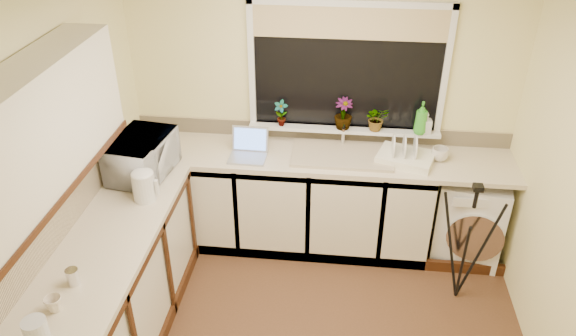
% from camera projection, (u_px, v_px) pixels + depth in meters
% --- Properties ---
extents(ceiling, '(3.20, 3.20, 0.00)m').
position_uv_depth(ceiling, '(311.00, 2.00, 2.72)').
color(ceiling, white).
rests_on(ceiling, ground).
extents(wall_back, '(3.20, 0.00, 3.20)m').
position_uv_depth(wall_back, '(321.00, 104.00, 4.63)').
color(wall_back, '#F7EDA4').
rests_on(wall_back, ground).
extents(wall_left, '(0.00, 3.00, 3.00)m').
position_uv_depth(wall_left, '(56.00, 189.00, 3.51)').
color(wall_left, '#F7EDA4').
rests_on(wall_left, ground).
extents(base_cabinet_back, '(2.55, 0.60, 0.86)m').
position_uv_depth(base_cabinet_back, '(279.00, 199.00, 4.82)').
color(base_cabinet_back, silver).
rests_on(base_cabinet_back, floor).
extents(base_cabinet_left, '(0.54, 2.40, 0.86)m').
position_uv_depth(base_cabinet_left, '(104.00, 318.00, 3.63)').
color(base_cabinet_left, silver).
rests_on(base_cabinet_left, floor).
extents(worktop_back, '(3.20, 0.60, 0.04)m').
position_uv_depth(worktop_back, '(318.00, 157.00, 4.56)').
color(worktop_back, beige).
rests_on(worktop_back, base_cabinet_back).
extents(worktop_left, '(0.60, 2.40, 0.04)m').
position_uv_depth(worktop_left, '(92.00, 266.00, 3.40)').
color(worktop_left, beige).
rests_on(worktop_left, base_cabinet_left).
extents(upper_cabinet, '(0.28, 1.90, 0.70)m').
position_uv_depth(upper_cabinet, '(20.00, 145.00, 2.81)').
color(upper_cabinet, silver).
rests_on(upper_cabinet, wall_left).
extents(splashback_left, '(0.02, 2.40, 0.45)m').
position_uv_depth(splashback_left, '(38.00, 231.00, 3.30)').
color(splashback_left, beige).
rests_on(splashback_left, wall_left).
extents(splashback_back, '(3.20, 0.02, 0.14)m').
position_uv_depth(splashback_back, '(320.00, 131.00, 4.75)').
color(splashback_back, beige).
rests_on(splashback_back, wall_back).
extents(window_glass, '(1.50, 0.02, 1.00)m').
position_uv_depth(window_glass, '(347.00, 69.00, 4.43)').
color(window_glass, black).
rests_on(window_glass, wall_back).
extents(window_blind, '(1.50, 0.02, 0.25)m').
position_uv_depth(window_blind, '(350.00, 23.00, 4.22)').
color(window_blind, tan).
rests_on(window_blind, wall_back).
extents(windowsill, '(1.60, 0.14, 0.03)m').
position_uv_depth(windowsill, '(344.00, 129.00, 4.65)').
color(windowsill, white).
rests_on(windowsill, wall_back).
extents(sink, '(0.82, 0.46, 0.03)m').
position_uv_depth(sink, '(342.00, 155.00, 4.52)').
color(sink, tan).
rests_on(sink, worktop_back).
extents(faucet, '(0.03, 0.03, 0.24)m').
position_uv_depth(faucet, '(343.00, 133.00, 4.62)').
color(faucet, silver).
rests_on(faucet, worktop_back).
extents(washing_machine, '(0.63, 0.61, 0.77)m').
position_uv_depth(washing_machine, '(469.00, 216.00, 4.69)').
color(washing_machine, white).
rests_on(washing_machine, floor).
extents(laptop, '(0.31, 0.28, 0.22)m').
position_uv_depth(laptop, '(249.00, 149.00, 4.51)').
color(laptop, '#A1A2A8').
rests_on(laptop, worktop_back).
extents(kettle, '(0.16, 0.16, 0.21)m').
position_uv_depth(kettle, '(144.00, 187.00, 3.93)').
color(kettle, silver).
rests_on(kettle, worktop_left).
extents(dish_rack, '(0.51, 0.44, 0.06)m').
position_uv_depth(dish_rack, '(406.00, 158.00, 4.44)').
color(dish_rack, white).
rests_on(dish_rack, worktop_back).
extents(tripod, '(0.62, 0.62, 1.05)m').
position_uv_depth(tripod, '(466.00, 244.00, 4.14)').
color(tripod, black).
rests_on(tripod, floor).
extents(glass_jug, '(0.12, 0.12, 0.18)m').
position_uv_depth(glass_jug, '(37.00, 334.00, 2.79)').
color(glass_jug, silver).
rests_on(glass_jug, worktop_left).
extents(steel_jar, '(0.08, 0.08, 0.10)m').
position_uv_depth(steel_jar, '(73.00, 277.00, 3.21)').
color(steel_jar, silver).
rests_on(steel_jar, worktop_left).
extents(microwave, '(0.45, 0.61, 0.31)m').
position_uv_depth(microwave, '(142.00, 156.00, 4.21)').
color(microwave, white).
rests_on(microwave, worktop_left).
extents(plant_a, '(0.13, 0.10, 0.23)m').
position_uv_depth(plant_a, '(281.00, 113.00, 4.62)').
color(plant_a, '#999999').
rests_on(plant_a, windowsill).
extents(plant_c, '(0.17, 0.17, 0.27)m').
position_uv_depth(plant_c, '(343.00, 114.00, 4.56)').
color(plant_c, '#999999').
rests_on(plant_c, windowsill).
extents(plant_d, '(0.22, 0.21, 0.21)m').
position_uv_depth(plant_d, '(377.00, 118.00, 4.55)').
color(plant_d, '#999999').
rests_on(plant_d, windowsill).
extents(soap_bottle_green, '(0.13, 0.13, 0.28)m').
position_uv_depth(soap_bottle_green, '(421.00, 118.00, 4.48)').
color(soap_bottle_green, green).
rests_on(soap_bottle_green, windowsill).
extents(soap_bottle_clear, '(0.09, 0.09, 0.18)m').
position_uv_depth(soap_bottle_clear, '(426.00, 123.00, 4.51)').
color(soap_bottle_clear, '#999999').
rests_on(soap_bottle_clear, windowsill).
extents(cup_back, '(0.17, 0.17, 0.11)m').
position_uv_depth(cup_back, '(440.00, 154.00, 4.44)').
color(cup_back, silver).
rests_on(cup_back, worktop_back).
extents(cup_left, '(0.13, 0.13, 0.09)m').
position_uv_depth(cup_left, '(54.00, 304.00, 3.03)').
color(cup_left, beige).
rests_on(cup_left, worktop_left).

